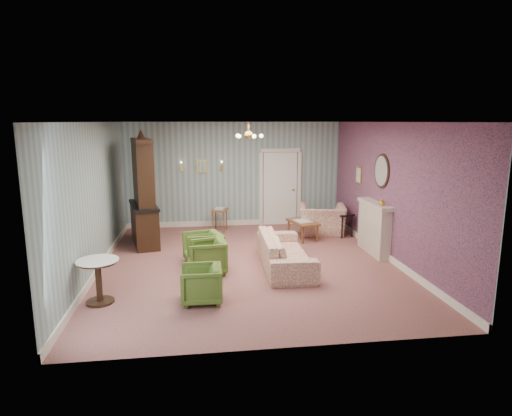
{
  "coord_description": "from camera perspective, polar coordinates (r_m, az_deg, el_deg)",
  "views": [
    {
      "loc": [
        -1.02,
        -8.68,
        2.91
      ],
      "look_at": [
        0.2,
        0.4,
        1.1
      ],
      "focal_mm": 30.81,
      "sensor_mm": 36.0,
      "label": 1
    }
  ],
  "objects": [
    {
      "name": "chandelier",
      "position": [
        8.75,
        -0.96,
        9.34
      ],
      "size": [
        0.56,
        0.56,
        0.36
      ],
      "primitive_type": null,
      "color": "gold",
      "rests_on": "ceiling"
    },
    {
      "name": "pedestal_table",
      "position": [
        7.64,
        -19.74,
        -8.95
      ],
      "size": [
        0.72,
        0.72,
        0.74
      ],
      "primitive_type": null,
      "rotation": [
        0.0,
        0.0,
        0.06
      ],
      "color": "black",
      "rests_on": "floor"
    },
    {
      "name": "mantel_vase",
      "position": [
        9.65,
        16.06,
        0.73
      ],
      "size": [
        0.15,
        0.15,
        0.15
      ],
      "primitive_type": "imported",
      "color": "gold",
      "rests_on": "fireplace"
    },
    {
      "name": "coffee_table",
      "position": [
        11.09,
        6.08,
        -2.85
      ],
      "size": [
        0.72,
        1.01,
        0.47
      ],
      "primitive_type": null,
      "rotation": [
        0.0,
        0.0,
        0.25
      ],
      "color": "brown",
      "rests_on": "floor"
    },
    {
      "name": "sconce_left",
      "position": [
        12.19,
        -9.68,
        5.32
      ],
      "size": [
        0.16,
        0.12,
        0.3
      ],
      "primitive_type": null,
      "color": "gold",
      "rests_on": "wall_back"
    },
    {
      "name": "ceiling",
      "position": [
        8.74,
        -0.97,
        11.1
      ],
      "size": [
        7.0,
        7.0,
        0.0
      ],
      "primitive_type": "plane",
      "rotation": [
        3.14,
        0.0,
        0.0
      ],
      "color": "white",
      "rests_on": "ground"
    },
    {
      "name": "wall_back",
      "position": [
        12.31,
        -2.86,
        4.35
      ],
      "size": [
        6.0,
        0.0,
        6.0
      ],
      "primitive_type": "plane",
      "rotation": [
        1.57,
        0.0,
        0.0
      ],
      "color": "gray",
      "rests_on": "ground"
    },
    {
      "name": "wingback_chair",
      "position": [
        11.61,
        8.59,
        -0.88
      ],
      "size": [
        1.31,
        1.0,
        1.02
      ],
      "primitive_type": "imported",
      "rotation": [
        0.0,
        0.0,
        2.92
      ],
      "color": "#A64A43",
      "rests_on": "floor"
    },
    {
      "name": "door",
      "position": [
        12.5,
        3.13,
        2.74
      ],
      "size": [
        1.12,
        0.12,
        2.16
      ],
      "primitive_type": null,
      "color": "white",
      "rests_on": "floor"
    },
    {
      "name": "olive_chair_c",
      "position": [
        9.17,
        -6.88,
        -5.03
      ],
      "size": [
        0.83,
        0.86,
        0.73
      ],
      "primitive_type": "imported",
      "rotation": [
        0.0,
        0.0,
        -1.3
      ],
      "color": "#4C6B25",
      "rests_on": "floor"
    },
    {
      "name": "wall_left",
      "position": [
        9.02,
        -20.22,
        1.17
      ],
      "size": [
        0.0,
        7.0,
        7.0
      ],
      "primitive_type": "plane",
      "rotation": [
        1.57,
        0.0,
        1.57
      ],
      "color": "gray",
      "rests_on": "ground"
    },
    {
      "name": "nesting_table",
      "position": [
        11.86,
        -4.74,
        -1.45
      ],
      "size": [
        0.5,
        0.58,
        0.65
      ],
      "primitive_type": null,
      "rotation": [
        0.0,
        0.0,
        -0.25
      ],
      "color": "brown",
      "rests_on": "floor"
    },
    {
      "name": "wall_right",
      "position": [
        9.68,
        17.0,
        2.01
      ],
      "size": [
        0.0,
        7.0,
        7.0
      ],
      "primitive_type": "plane",
      "rotation": [
        1.57,
        0.0,
        -1.57
      ],
      "color": "gray",
      "rests_on": "ground"
    },
    {
      "name": "olive_chair_b",
      "position": [
        8.64,
        -6.46,
        -5.99
      ],
      "size": [
        0.73,
        0.77,
        0.74
      ],
      "primitive_type": "imported",
      "rotation": [
        0.0,
        0.0,
        -1.49
      ],
      "color": "#4C6B25",
      "rests_on": "floor"
    },
    {
      "name": "wall_front",
      "position": [
        5.48,
        3.38,
        -4.32
      ],
      "size": [
        6.0,
        0.0,
        6.0
      ],
      "primitive_type": "plane",
      "rotation": [
        -1.57,
        0.0,
        0.0
      ],
      "color": "gray",
      "rests_on": "ground"
    },
    {
      "name": "olive_chair_a",
      "position": [
        7.31,
        -7.15,
        -9.56
      ],
      "size": [
        0.62,
        0.66,
        0.67
      ],
      "primitive_type": "imported",
      "rotation": [
        0.0,
        0.0,
        -1.58
      ],
      "color": "#4C6B25",
      "rests_on": "floor"
    },
    {
      "name": "burgundy_cushion",
      "position": [
        11.46,
        8.55,
        -1.19
      ],
      "size": [
        0.41,
        0.28,
        0.39
      ],
      "primitive_type": "cube",
      "rotation": [
        0.17,
        0.0,
        -0.35
      ],
      "color": "maroon",
      "rests_on": "wingback_chair"
    },
    {
      "name": "fireplace",
      "position": [
        10.15,
        15.07,
        -2.49
      ],
      "size": [
        0.3,
        1.4,
        1.16
      ],
      "primitive_type": null,
      "color": "beige",
      "rests_on": "floor"
    },
    {
      "name": "wall_right_floral",
      "position": [
        9.67,
        16.92,
        2.01
      ],
      "size": [
        0.0,
        7.0,
        7.0
      ],
      "primitive_type": "plane",
      "rotation": [
        1.57,
        0.0,
        -1.57
      ],
      "color": "#BB5D6D",
      "rests_on": "ground"
    },
    {
      "name": "floor",
      "position": [
        9.21,
        -0.91,
        -7.24
      ],
      "size": [
        7.0,
        7.0,
        0.0
      ],
      "primitive_type": "plane",
      "color": "#935D55",
      "rests_on": "ground"
    },
    {
      "name": "gilt_mirror_back",
      "position": [
        12.2,
        -7.08,
        5.4
      ],
      "size": [
        0.28,
        0.06,
        0.36
      ],
      "primitive_type": null,
      "color": "gold",
      "rests_on": "wall_back"
    },
    {
      "name": "side_table_black",
      "position": [
        11.46,
        11.25,
        -2.2
      ],
      "size": [
        0.52,
        0.52,
        0.61
      ],
      "primitive_type": null,
      "rotation": [
        0.0,
        0.0,
        0.34
      ],
      "color": "black",
      "rests_on": "floor"
    },
    {
      "name": "sofa_chintz",
      "position": [
        8.89,
        3.8,
        -4.91
      ],
      "size": [
        0.74,
        2.32,
        0.9
      ],
      "primitive_type": "imported",
      "rotation": [
        0.0,
        0.0,
        1.54
      ],
      "color": "#A64A43",
      "rests_on": "floor"
    },
    {
      "name": "sconce_right",
      "position": [
        12.2,
        -4.49,
        5.45
      ],
      "size": [
        0.16,
        0.12,
        0.3
      ],
      "primitive_type": null,
      "color": "gold",
      "rests_on": "wall_back"
    },
    {
      "name": "dresser",
      "position": [
        10.72,
        -14.49,
        2.39
      ],
      "size": [
        0.89,
        1.69,
        2.68
      ],
      "primitive_type": null,
      "rotation": [
        0.0,
        0.0,
        0.22
      ],
      "color": "black",
      "rests_on": "floor"
    },
    {
      "name": "oval_mirror",
      "position": [
        9.97,
        15.97,
        4.64
      ],
      "size": [
        0.04,
        0.76,
        0.84
      ],
      "primitive_type": null,
      "color": "white",
      "rests_on": "wall_right"
    },
    {
      "name": "framed_print",
      "position": [
        11.25,
        13.22,
        4.19
      ],
      "size": [
        0.04,
        0.34,
        0.42
      ],
      "primitive_type": null,
      "color": "gold",
      "rests_on": "wall_right"
    }
  ]
}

